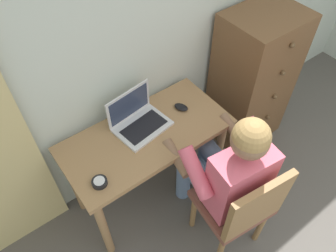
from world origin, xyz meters
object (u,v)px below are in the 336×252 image
desk (147,146)px  laptop (138,119)px  desk_clock (100,182)px  chair (240,207)px  person_seated (226,169)px  computer_mouse (181,107)px  dresser (252,80)px

desk → laptop: (0.01, 0.10, 0.18)m
desk_clock → desk: bearing=19.2°
chair → person_seated: 0.26m
laptop → computer_mouse: laptop is taller
person_seated → chair: bearing=-96.0°
desk → person_seated: person_seated is taller
chair → computer_mouse: chair is taller
dresser → laptop: bearing=177.7°
desk → dresser: size_ratio=0.93×
computer_mouse → desk_clock: 0.76m
chair → person_seated: bearing=84.0°
desk_clock → chair: bearing=-38.6°
laptop → dresser: bearing=-2.3°
desk → laptop: size_ratio=2.97×
chair → person_seated: (0.02, 0.18, 0.18)m
chair → person_seated: size_ratio=0.74×
desk → chair: size_ratio=1.23×
desk_clock → dresser: bearing=7.6°
desk → desk_clock: size_ratio=12.24×
laptop → desk_clock: bearing=-150.2°
dresser → chair: size_ratio=1.32×
desk → desk_clock: (-0.42, -0.15, 0.14)m
dresser → computer_mouse: bearing=-179.0°
dresser → computer_mouse: 0.77m
dresser → laptop: size_ratio=3.18×
person_seated → desk_clock: 0.75m
desk → computer_mouse: size_ratio=11.02×
laptop → desk_clock: (-0.42, -0.24, -0.04)m
chair → computer_mouse: 0.75m
computer_mouse → dresser: bearing=-21.6°
chair → desk: bearing=109.3°
desk → computer_mouse: (0.32, 0.04, 0.14)m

